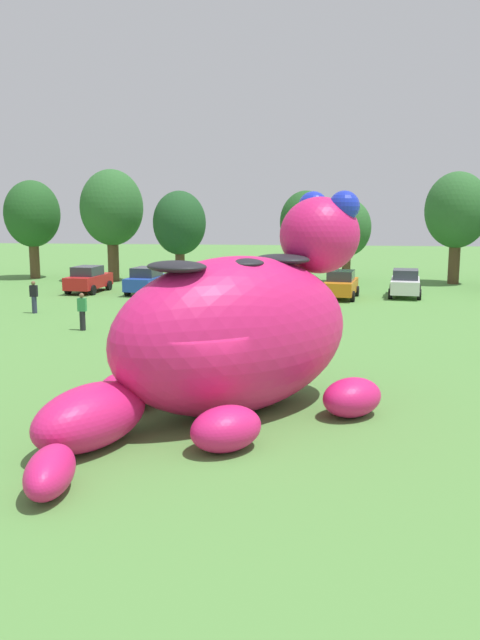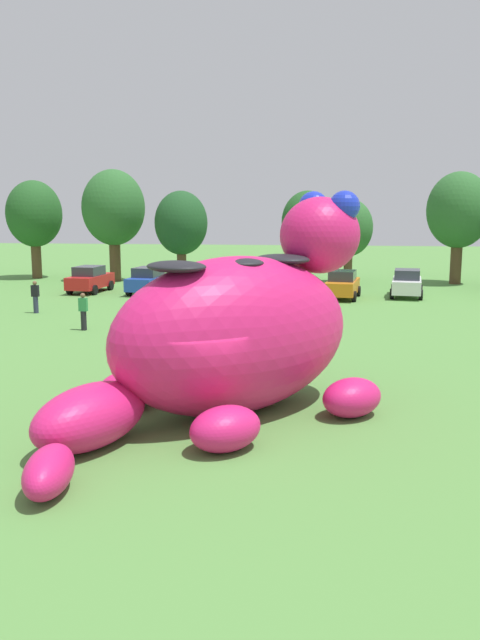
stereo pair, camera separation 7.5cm
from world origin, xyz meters
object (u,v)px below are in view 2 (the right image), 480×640
object	(u,v)px
car_blue	(149,280)
giant_inflatable_creature	(236,333)
car_white	(407,283)
spectator_mid_field	(35,297)
car_silver	(206,281)
spectator_near_inflatable	(83,312)
car_red	(90,279)
car_orange	(342,285)
car_green	(273,283)

from	to	relation	value
car_blue	giant_inflatable_creature	bearing A→B (deg)	-70.01
giant_inflatable_creature	car_white	world-z (taller)	giant_inflatable_creature
spectator_mid_field	car_white	bearing A→B (deg)	23.50
car_blue	spectator_mid_field	distance (m)	9.23
giant_inflatable_creature	spectator_mid_field	xyz separation A→B (m)	(-12.64, 15.54, -1.36)
car_blue	car_silver	xyz separation A→B (m)	(3.70, 0.23, 0.00)
car_blue	car_white	bearing A→B (deg)	1.58
giant_inflatable_creature	spectator_near_inflatable	xyz separation A→B (m)	(-8.41, 11.13, -1.36)
car_red	car_orange	bearing A→B (deg)	-3.60
car_white	spectator_near_inflatable	world-z (taller)	car_white
car_red	car_orange	world-z (taller)	same
car_blue	spectator_near_inflatable	xyz separation A→B (m)	(0.28, -12.76, -0.01)
car_silver	car_red	bearing A→B (deg)	179.69
car_orange	spectator_mid_field	distance (m)	17.93
car_silver	car_blue	bearing A→B (deg)	-176.52
car_silver	car_orange	world-z (taller)	same
car_red	car_green	world-z (taller)	same
car_red	car_blue	size ratio (longest dim) A/B	0.99
car_silver	spectator_near_inflatable	xyz separation A→B (m)	(-3.41, -12.98, -0.01)
car_white	spectator_near_inflatable	distance (m)	20.75
car_blue	car_silver	distance (m)	3.70
giant_inflatable_creature	spectator_near_inflatable	world-z (taller)	giant_inflatable_creature
giant_inflatable_creature	spectator_mid_field	world-z (taller)	giant_inflatable_creature
car_silver	car_orange	xyz separation A→B (m)	(8.60, -0.99, 0.00)
spectator_near_inflatable	spectator_mid_field	size ratio (longest dim) A/B	1.00
car_silver	spectator_mid_field	bearing A→B (deg)	-131.72
spectator_near_inflatable	car_orange	bearing A→B (deg)	44.98
car_red	spectator_near_inflatable	bearing A→B (deg)	-71.70
car_silver	spectator_mid_field	distance (m)	11.49
car_silver	car_orange	distance (m)	8.65
car_blue	car_green	distance (m)	8.09
spectator_mid_field	car_blue	bearing A→B (deg)	64.70
car_blue	spectator_mid_field	size ratio (longest dim) A/B	2.51
giant_inflatable_creature	car_silver	size ratio (longest dim) A/B	2.60
spectator_mid_field	car_silver	bearing A→B (deg)	48.28
car_red	car_green	distance (m)	12.12
car_green	spectator_near_inflatable	bearing A→B (deg)	-122.84
car_red	car_orange	size ratio (longest dim) A/B	0.98
car_silver	car_white	bearing A→B (deg)	1.03
car_red	car_green	size ratio (longest dim) A/B	0.97
car_blue	car_green	size ratio (longest dim) A/B	0.98
giant_inflatable_creature	car_red	bearing A→B (deg)	117.76
car_white	spectator_mid_field	bearing A→B (deg)	-156.50
car_green	car_blue	bearing A→B (deg)	174.91
car_silver	car_green	world-z (taller)	same
giant_inflatable_creature	car_red	world-z (taller)	giant_inflatable_creature
giant_inflatable_creature	car_white	bearing A→B (deg)	72.67
car_green	car_orange	distance (m)	4.24
car_blue	car_green	world-z (taller)	same
giant_inflatable_creature	spectator_near_inflatable	size ratio (longest dim) A/B	6.48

